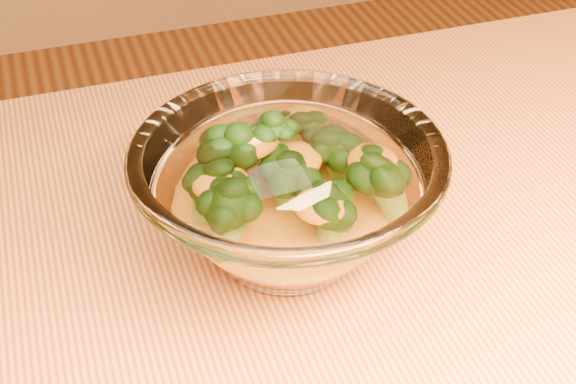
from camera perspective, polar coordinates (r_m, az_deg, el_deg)
The scene contains 3 objects.
glass_bowl at distance 0.55m, azimuth 0.00°, elevation -0.38°, with size 0.21×0.21×0.09m.
cheese_sauce at distance 0.56m, azimuth 0.00°, elevation -1.99°, with size 0.11×0.11×0.03m, color orange.
broccoli_heap at distance 0.54m, azimuth -0.65°, elevation 1.04°, with size 0.13×0.13×0.07m.
Camera 1 is at (-0.16, -0.29, 1.14)m, focal length 50.00 mm.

